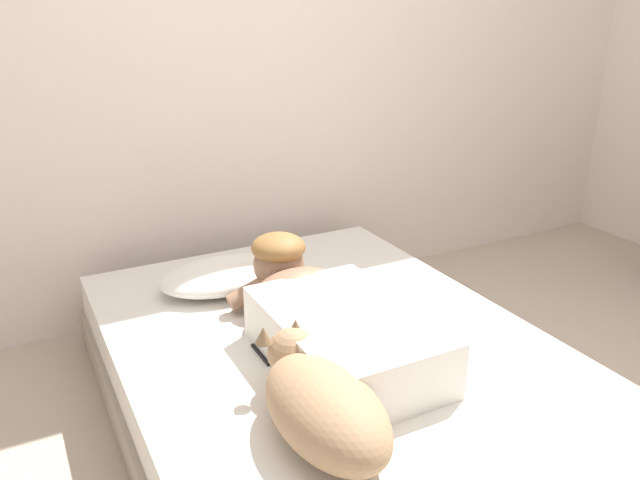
% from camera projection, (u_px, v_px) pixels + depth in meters
% --- Properties ---
extents(ground_plane, '(12.90, 12.90, 0.00)m').
position_uv_depth(ground_plane, '(476.00, 474.00, 1.96)').
color(ground_plane, tan).
extents(back_wall, '(4.45, 0.12, 2.50)m').
position_uv_depth(back_wall, '(266.00, 34.00, 2.82)').
color(back_wall, silver).
rests_on(back_wall, ground).
extents(bed, '(1.39, 1.97, 0.32)m').
position_uv_depth(bed, '(334.00, 385.00, 2.14)').
color(bed, gray).
rests_on(bed, ground).
extents(pillow, '(0.52, 0.32, 0.11)m').
position_uv_depth(pillow, '(226.00, 275.00, 2.46)').
color(pillow, white).
rests_on(pillow, bed).
extents(person_lying, '(0.43, 0.92, 0.27)m').
position_uv_depth(person_lying, '(325.00, 316.00, 2.04)').
color(person_lying, silver).
rests_on(person_lying, bed).
extents(dog, '(0.26, 0.57, 0.21)m').
position_uv_depth(dog, '(321.00, 402.00, 1.60)').
color(dog, '#9E7A56').
rests_on(dog, bed).
extents(coffee_cup, '(0.13, 0.09, 0.07)m').
position_uv_depth(coffee_cup, '(312.00, 290.00, 2.38)').
color(coffee_cup, teal).
rests_on(coffee_cup, bed).
extents(cell_phone, '(0.07, 0.14, 0.01)m').
position_uv_depth(cell_phone, '(269.00, 352.00, 2.02)').
color(cell_phone, black).
rests_on(cell_phone, bed).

